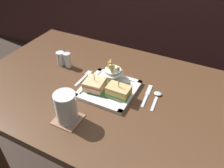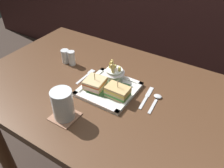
{
  "view_description": "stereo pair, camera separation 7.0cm",
  "coord_description": "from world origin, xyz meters",
  "px_view_note": "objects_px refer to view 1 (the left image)",
  "views": [
    {
      "loc": [
        0.34,
        -0.7,
        1.42
      ],
      "look_at": [
        -0.01,
        -0.0,
        0.8
      ],
      "focal_mm": 36.48,
      "sensor_mm": 36.0,
      "label": 1
    },
    {
      "loc": [
        0.4,
        -0.67,
        1.42
      ],
      "look_at": [
        -0.01,
        -0.0,
        0.8
      ],
      "focal_mm": 36.48,
      "sensor_mm": 36.0,
      "label": 2
    }
  ],
  "objects_px": {
    "fork": "(84,77)",
    "square_plate": "(109,89)",
    "knife": "(147,94)",
    "salt_shaker": "(61,59)",
    "sandwich_half_left": "(95,84)",
    "water_glass": "(66,109)",
    "dining_table": "(115,112)",
    "pepper_shaker": "(68,61)",
    "spoon": "(157,96)",
    "fries_cup": "(113,72)",
    "sandwich_half_right": "(119,91)"
  },
  "relations": [
    {
      "from": "fork",
      "to": "square_plate",
      "type": "bearing_deg",
      "value": -13.14
    },
    {
      "from": "sandwich_half_right",
      "to": "pepper_shaker",
      "type": "bearing_deg",
      "value": 163.05
    },
    {
      "from": "spoon",
      "to": "sandwich_half_left",
      "type": "bearing_deg",
      "value": -163.31
    },
    {
      "from": "salt_shaker",
      "to": "fork",
      "type": "bearing_deg",
      "value": -14.51
    },
    {
      "from": "spoon",
      "to": "pepper_shaker",
      "type": "relative_size",
      "value": 1.65
    },
    {
      "from": "sandwich_half_left",
      "to": "pepper_shaker",
      "type": "relative_size",
      "value": 1.22
    },
    {
      "from": "spoon",
      "to": "pepper_shaker",
      "type": "height_order",
      "value": "pepper_shaker"
    },
    {
      "from": "sandwich_half_left",
      "to": "water_glass",
      "type": "relative_size",
      "value": 0.74
    },
    {
      "from": "square_plate",
      "to": "fork",
      "type": "height_order",
      "value": "square_plate"
    },
    {
      "from": "salt_shaker",
      "to": "pepper_shaker",
      "type": "relative_size",
      "value": 0.94
    },
    {
      "from": "fork",
      "to": "dining_table",
      "type": "bearing_deg",
      "value": -9.01
    },
    {
      "from": "fries_cup",
      "to": "spoon",
      "type": "relative_size",
      "value": 0.82
    },
    {
      "from": "sandwich_half_left",
      "to": "sandwich_half_right",
      "type": "height_order",
      "value": "sandwich_half_right"
    },
    {
      "from": "dining_table",
      "to": "square_plate",
      "type": "distance_m",
      "value": 0.14
    },
    {
      "from": "square_plate",
      "to": "pepper_shaker",
      "type": "distance_m",
      "value": 0.29
    },
    {
      "from": "sandwich_half_left",
      "to": "fries_cup",
      "type": "relative_size",
      "value": 0.89
    },
    {
      "from": "water_glass",
      "to": "salt_shaker",
      "type": "xyz_separation_m",
      "value": [
        -0.26,
        0.31,
        -0.03
      ]
    },
    {
      "from": "knife",
      "to": "pepper_shaker",
      "type": "xyz_separation_m",
      "value": [
        -0.44,
        0.03,
        0.03
      ]
    },
    {
      "from": "fries_cup",
      "to": "salt_shaker",
      "type": "distance_m",
      "value": 0.31
    },
    {
      "from": "square_plate",
      "to": "water_glass",
      "type": "height_order",
      "value": "water_glass"
    },
    {
      "from": "knife",
      "to": "dining_table",
      "type": "bearing_deg",
      "value": -162.18
    },
    {
      "from": "sandwich_half_right",
      "to": "fries_cup",
      "type": "relative_size",
      "value": 0.95
    },
    {
      "from": "fries_cup",
      "to": "knife",
      "type": "height_order",
      "value": "fries_cup"
    },
    {
      "from": "sandwich_half_right",
      "to": "water_glass",
      "type": "distance_m",
      "value": 0.24
    },
    {
      "from": "square_plate",
      "to": "knife",
      "type": "xyz_separation_m",
      "value": [
        0.16,
        0.05,
        -0.01
      ]
    },
    {
      "from": "fries_cup",
      "to": "knife",
      "type": "distance_m",
      "value": 0.19
    },
    {
      "from": "square_plate",
      "to": "sandwich_half_right",
      "type": "relative_size",
      "value": 2.36
    },
    {
      "from": "fries_cup",
      "to": "pepper_shaker",
      "type": "relative_size",
      "value": 1.36
    },
    {
      "from": "square_plate",
      "to": "knife",
      "type": "distance_m",
      "value": 0.17
    },
    {
      "from": "dining_table",
      "to": "pepper_shaker",
      "type": "relative_size",
      "value": 17.73
    },
    {
      "from": "fries_cup",
      "to": "pepper_shaker",
      "type": "bearing_deg",
      "value": 178.37
    },
    {
      "from": "knife",
      "to": "sandwich_half_right",
      "type": "bearing_deg",
      "value": -144.6
    },
    {
      "from": "water_glass",
      "to": "dining_table",
      "type": "bearing_deg",
      "value": 69.76
    },
    {
      "from": "sandwich_half_left",
      "to": "fries_cup",
      "type": "xyz_separation_m",
      "value": [
        0.04,
        0.1,
        0.02
      ]
    },
    {
      "from": "fork",
      "to": "knife",
      "type": "relative_size",
      "value": 0.86
    },
    {
      "from": "knife",
      "to": "spoon",
      "type": "distance_m",
      "value": 0.04
    },
    {
      "from": "knife",
      "to": "salt_shaker",
      "type": "xyz_separation_m",
      "value": [
        -0.48,
        0.03,
        0.03
      ]
    },
    {
      "from": "square_plate",
      "to": "knife",
      "type": "relative_size",
      "value": 1.49
    },
    {
      "from": "square_plate",
      "to": "sandwich_half_left",
      "type": "height_order",
      "value": "sandwich_half_left"
    },
    {
      "from": "sandwich_half_right",
      "to": "square_plate",
      "type": "bearing_deg",
      "value": 158.11
    },
    {
      "from": "knife",
      "to": "spoon",
      "type": "height_order",
      "value": "spoon"
    },
    {
      "from": "pepper_shaker",
      "to": "dining_table",
      "type": "bearing_deg",
      "value": -13.26
    },
    {
      "from": "square_plate",
      "to": "pepper_shaker",
      "type": "xyz_separation_m",
      "value": [
        -0.28,
        0.08,
        0.03
      ]
    },
    {
      "from": "dining_table",
      "to": "sandwich_half_left",
      "type": "height_order",
      "value": "sandwich_half_left"
    },
    {
      "from": "water_glass",
      "to": "sandwich_half_right",
      "type": "bearing_deg",
      "value": 60.1
    },
    {
      "from": "dining_table",
      "to": "fork",
      "type": "relative_size",
      "value": 10.06
    },
    {
      "from": "dining_table",
      "to": "fries_cup",
      "type": "relative_size",
      "value": 13.01
    },
    {
      "from": "square_plate",
      "to": "sandwich_half_left",
      "type": "xyz_separation_m",
      "value": [
        -0.06,
        -0.02,
        0.02
      ]
    },
    {
      "from": "square_plate",
      "to": "salt_shaker",
      "type": "relative_size",
      "value": 3.26
    },
    {
      "from": "pepper_shaker",
      "to": "sandwich_half_left",
      "type": "bearing_deg",
      "value": -25.05
    }
  ]
}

